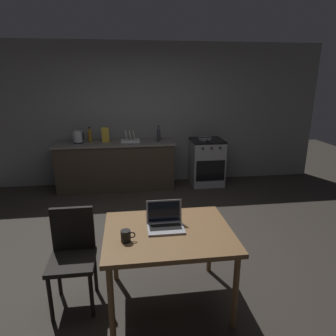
# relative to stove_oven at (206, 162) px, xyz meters

# --- Properties ---
(ground_plane) EXTENTS (12.00, 12.00, 0.00)m
(ground_plane) POSITION_rel_stove_oven_xyz_m (-1.22, -2.24, -0.44)
(ground_plane) COLOR #2D2823
(back_wall) EXTENTS (6.40, 0.10, 2.64)m
(back_wall) POSITION_rel_stove_oven_xyz_m (-0.92, 0.35, 0.88)
(back_wall) COLOR slate
(back_wall) RESTS_ON ground_plane
(kitchen_counter) EXTENTS (2.16, 0.64, 0.88)m
(kitchen_counter) POSITION_rel_stove_oven_xyz_m (-1.73, 0.00, 0.00)
(kitchen_counter) COLOR #382D23
(kitchen_counter) RESTS_ON ground_plane
(stove_oven) EXTENTS (0.60, 0.62, 0.88)m
(stove_oven) POSITION_rel_stove_oven_xyz_m (0.00, 0.00, 0.00)
(stove_oven) COLOR gray
(stove_oven) RESTS_ON ground_plane
(dining_table) EXTENTS (1.11, 0.89, 0.73)m
(dining_table) POSITION_rel_stove_oven_xyz_m (-1.18, -3.13, 0.21)
(dining_table) COLOR brown
(dining_table) RESTS_ON ground_plane
(chair) EXTENTS (0.40, 0.40, 0.89)m
(chair) POSITION_rel_stove_oven_xyz_m (-2.03, -2.99, 0.07)
(chair) COLOR black
(chair) RESTS_ON ground_plane
(laptop) EXTENTS (0.32, 0.24, 0.23)m
(laptop) POSITION_rel_stove_oven_xyz_m (-1.20, -3.06, 0.33)
(laptop) COLOR #99999E
(laptop) RESTS_ON dining_table
(electric_kettle) EXTENTS (0.20, 0.18, 0.22)m
(electric_kettle) POSITION_rel_stove_oven_xyz_m (-2.38, 0.00, 0.55)
(electric_kettle) COLOR black
(electric_kettle) RESTS_ON kitchen_counter
(bottle) EXTENTS (0.07, 0.07, 0.29)m
(bottle) POSITION_rel_stove_oven_xyz_m (-0.93, -0.05, 0.58)
(bottle) COLOR #2D2D33
(bottle) RESTS_ON kitchen_counter
(frying_pan) EXTENTS (0.25, 0.42, 0.05)m
(frying_pan) POSITION_rel_stove_oven_xyz_m (-0.05, -0.03, 0.47)
(frying_pan) COLOR gray
(frying_pan) RESTS_ON stove_oven
(coffee_mug) EXTENTS (0.12, 0.08, 0.10)m
(coffee_mug) POSITION_rel_stove_oven_xyz_m (-1.54, -3.25, 0.34)
(coffee_mug) COLOR black
(coffee_mug) RESTS_ON dining_table
(cereal_box) EXTENTS (0.13, 0.05, 0.26)m
(cereal_box) POSITION_rel_stove_oven_xyz_m (-1.89, 0.02, 0.57)
(cereal_box) COLOR gold
(cereal_box) RESTS_ON kitchen_counter
(dish_rack) EXTENTS (0.34, 0.26, 0.21)m
(dish_rack) POSITION_rel_stove_oven_xyz_m (-1.45, 0.00, 0.49)
(dish_rack) COLOR silver
(dish_rack) RESTS_ON kitchen_counter
(bottle_b) EXTENTS (0.08, 0.08, 0.27)m
(bottle_b) POSITION_rel_stove_oven_xyz_m (-2.18, 0.08, 0.57)
(bottle_b) COLOR #8C601E
(bottle_b) RESTS_ON kitchen_counter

